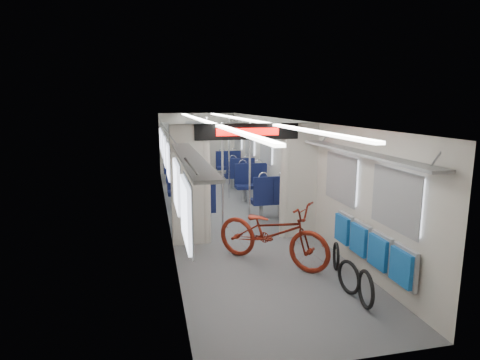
{
  "coord_description": "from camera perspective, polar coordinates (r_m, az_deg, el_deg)",
  "views": [
    {
      "loc": [
        -1.8,
        -9.45,
        2.69
      ],
      "look_at": [
        -0.08,
        -1.84,
        1.18
      ],
      "focal_mm": 30.0,
      "sensor_mm": 36.0,
      "label": 1
    }
  ],
  "objects": [
    {
      "name": "bike_hoop_c",
      "position": [
        6.83,
        13.5,
        -10.67
      ],
      "size": [
        0.19,
        0.46,
        0.46
      ],
      "primitive_type": "torus",
      "rotation": [
        1.57,
        0.0,
        1.26
      ],
      "color": "black",
      "rests_on": "ground"
    },
    {
      "name": "stanchion_far_right",
      "position": [
        11.29,
        -1.59,
        3.12
      ],
      "size": [
        0.05,
        0.05,
        2.3
      ],
      "primitive_type": "cylinder",
      "color": "silver",
      "rests_on": "ground"
    },
    {
      "name": "bicycle",
      "position": [
        6.8,
        4.58,
        -7.45
      ],
      "size": [
        1.98,
        1.98,
        1.09
      ],
      "primitive_type": "imported",
      "rotation": [
        0.0,
        0.0,
        0.78
      ],
      "color": "maroon",
      "rests_on": "ground"
    },
    {
      "name": "seat_bay_far_right",
      "position": [
        13.51,
        -0.86,
        1.8
      ],
      "size": [
        0.91,
        2.06,
        1.09
      ],
      "color": "#0D133A",
      "rests_on": "ground"
    },
    {
      "name": "flip_bench",
      "position": [
        6.39,
        17.97,
        -8.87
      ],
      "size": [
        0.12,
        2.12,
        0.54
      ],
      "color": "gray",
      "rests_on": "carriage"
    },
    {
      "name": "seat_bay_far_left",
      "position": [
        12.92,
        -8.69,
        1.19
      ],
      "size": [
        0.88,
        1.95,
        1.06
      ],
      "color": "#0D133A",
      "rests_on": "ground"
    },
    {
      "name": "seat_bay_near_left",
      "position": [
        9.63,
        -7.24,
        -1.91
      ],
      "size": [
        0.94,
        2.19,
        1.14
      ],
      "color": "#0D133A",
      "rests_on": "ground"
    },
    {
      "name": "seat_bay_near_right",
      "position": [
        10.31,
        2.97,
        -1.0
      ],
      "size": [
        0.93,
        2.18,
        1.13
      ],
      "color": "#0D133A",
      "rests_on": "ground"
    },
    {
      "name": "stanchion_near_right",
      "position": [
        8.54,
        1.39,
        0.58
      ],
      "size": [
        0.04,
        0.04,
        2.3
      ],
      "primitive_type": "cylinder",
      "color": "silver",
      "rests_on": "ground"
    },
    {
      "name": "carriage",
      "position": [
        9.44,
        -1.61,
        3.72
      ],
      "size": [
        12.0,
        12.02,
        2.31
      ],
      "color": "#515456",
      "rests_on": "ground"
    },
    {
      "name": "bike_hoop_a",
      "position": [
        5.75,
        17.43,
        -14.82
      ],
      "size": [
        0.12,
        0.52,
        0.52
      ],
      "primitive_type": "torus",
      "rotation": [
        1.57,
        0.0,
        1.43
      ],
      "color": "black",
      "rests_on": "ground"
    },
    {
      "name": "stanchion_far_left",
      "position": [
        11.23,
        -4.65,
        3.04
      ],
      "size": [
        0.04,
        0.04,
        2.3
      ],
      "primitive_type": "cylinder",
      "color": "silver",
      "rests_on": "ground"
    },
    {
      "name": "stanchion_near_left",
      "position": [
        8.18,
        -2.49,
        0.11
      ],
      "size": [
        0.05,
        0.05,
        2.3
      ],
      "primitive_type": "cylinder",
      "color": "silver",
      "rests_on": "ground"
    },
    {
      "name": "bike_hoop_b",
      "position": [
        6.08,
        15.2,
        -13.4
      ],
      "size": [
        0.13,
        0.49,
        0.49
      ],
      "primitive_type": "torus",
      "rotation": [
        1.57,
        0.0,
        1.74
      ],
      "color": "black",
      "rests_on": "ground"
    }
  ]
}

